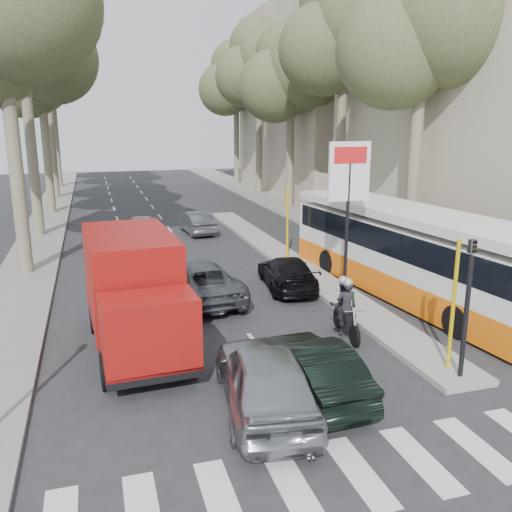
{
  "coord_description": "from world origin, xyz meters",
  "views": [
    {
      "loc": [
        -5.12,
        -11.75,
        6.27
      ],
      "look_at": [
        0.28,
        6.1,
        1.6
      ],
      "focal_mm": 38.0,
      "sensor_mm": 36.0,
      "label": 1
    }
  ],
  "objects_px": {
    "dark_hatchback": "(312,368)",
    "red_truck": "(134,291)",
    "silver_hatchback": "(265,378)",
    "city_bus": "(409,250)",
    "motorcycle": "(344,308)"
  },
  "relations": [
    {
      "from": "dark_hatchback",
      "to": "red_truck",
      "type": "bearing_deg",
      "value": -48.67
    },
    {
      "from": "dark_hatchback",
      "to": "red_truck",
      "type": "xyz_separation_m",
      "value": [
        -3.71,
        3.9,
        1.03
      ]
    },
    {
      "from": "dark_hatchback",
      "to": "silver_hatchback",
      "type": "bearing_deg",
      "value": 14.74
    },
    {
      "from": "silver_hatchback",
      "to": "city_bus",
      "type": "height_order",
      "value": "city_bus"
    },
    {
      "from": "dark_hatchback",
      "to": "red_truck",
      "type": "height_order",
      "value": "red_truck"
    },
    {
      "from": "dark_hatchback",
      "to": "motorcycle",
      "type": "bearing_deg",
      "value": -128.91
    },
    {
      "from": "red_truck",
      "to": "city_bus",
      "type": "distance_m",
      "value": 10.19
    },
    {
      "from": "red_truck",
      "to": "dark_hatchback",
      "type": "bearing_deg",
      "value": -49.82
    },
    {
      "from": "silver_hatchback",
      "to": "red_truck",
      "type": "height_order",
      "value": "red_truck"
    },
    {
      "from": "city_bus",
      "to": "red_truck",
      "type": "bearing_deg",
      "value": -174.21
    },
    {
      "from": "motorcycle",
      "to": "dark_hatchback",
      "type": "bearing_deg",
      "value": -119.97
    },
    {
      "from": "city_bus",
      "to": "motorcycle",
      "type": "distance_m",
      "value": 4.9
    },
    {
      "from": "dark_hatchback",
      "to": "motorcycle",
      "type": "xyz_separation_m",
      "value": [
        2.35,
        3.15,
        0.17
      ]
    },
    {
      "from": "red_truck",
      "to": "motorcycle",
      "type": "height_order",
      "value": "red_truck"
    },
    {
      "from": "red_truck",
      "to": "city_bus",
      "type": "xyz_separation_m",
      "value": [
        9.98,
        2.05,
        0.0
      ]
    }
  ]
}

